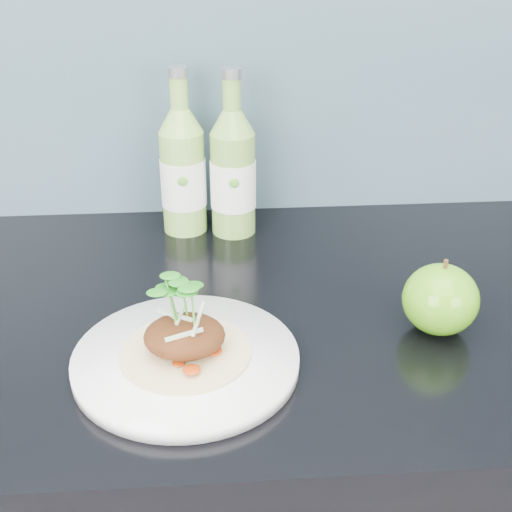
% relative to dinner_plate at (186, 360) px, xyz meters
% --- Properties ---
extents(dinner_plate, '(0.31, 0.31, 0.02)m').
position_rel_dinner_plate_xyz_m(dinner_plate, '(0.00, 0.00, 0.00)').
color(dinner_plate, white).
rests_on(dinner_plate, kitchen_counter).
extents(pork_taco, '(0.14, 0.14, 0.09)m').
position_rel_dinner_plate_xyz_m(pork_taco, '(0.00, 0.00, 0.04)').
color(pork_taco, tan).
rests_on(pork_taco, dinner_plate).
extents(green_apple, '(0.10, 0.10, 0.09)m').
position_rel_dinner_plate_xyz_m(green_apple, '(0.29, 0.05, 0.03)').
color(green_apple, '#508E0F').
rests_on(green_apple, kitchen_counter).
extents(cider_bottle_left, '(0.08, 0.08, 0.24)m').
position_rel_dinner_plate_xyz_m(cider_bottle_left, '(-0.00, 0.34, 0.08)').
color(cider_bottle_left, '#83B64B').
rests_on(cider_bottle_left, kitchen_counter).
extents(cider_bottle_right, '(0.09, 0.09, 0.24)m').
position_rel_dinner_plate_xyz_m(cider_bottle_right, '(0.07, 0.33, 0.08)').
color(cider_bottle_right, '#75A544').
rests_on(cider_bottle_right, kitchen_counter).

